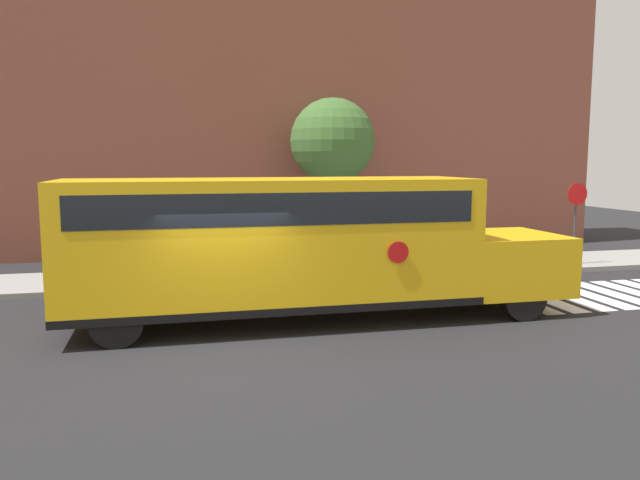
% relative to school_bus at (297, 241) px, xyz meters
% --- Properties ---
extents(ground_plane, '(60.00, 60.00, 0.00)m').
position_rel_school_bus_xyz_m(ground_plane, '(-1.65, -1.24, -1.76)').
color(ground_plane, black).
extents(sidewalk_strip, '(44.00, 3.00, 0.15)m').
position_rel_school_bus_xyz_m(sidewalk_strip, '(-1.65, 5.26, -1.69)').
color(sidewalk_strip, gray).
rests_on(sidewalk_strip, ground).
extents(building_backdrop, '(32.00, 4.00, 11.39)m').
position_rel_school_bus_xyz_m(building_backdrop, '(-1.65, 11.76, 3.93)').
color(building_backdrop, brown).
rests_on(building_backdrop, ground).
extents(crosswalk_stripes, '(5.40, 3.20, 0.01)m').
position_rel_school_bus_xyz_m(crosswalk_stripes, '(8.31, 0.76, -1.76)').
color(crosswalk_stripes, white).
rests_on(crosswalk_stripes, ground).
extents(school_bus, '(11.02, 2.57, 3.11)m').
position_rel_school_bus_xyz_m(school_bus, '(0.00, 0.00, 0.00)').
color(school_bus, yellow).
rests_on(school_bus, ground).
extents(stop_sign, '(0.70, 0.10, 2.77)m').
position_rel_school_bus_xyz_m(stop_sign, '(10.02, 4.37, 0.06)').
color(stop_sign, '#38383A').
rests_on(stop_sign, ground).
extents(tree_near_sidewalk, '(2.97, 2.97, 5.65)m').
position_rel_school_bus_xyz_m(tree_near_sidewalk, '(2.98, 8.30, 2.37)').
color(tree_near_sidewalk, brown).
rests_on(tree_near_sidewalk, ground).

